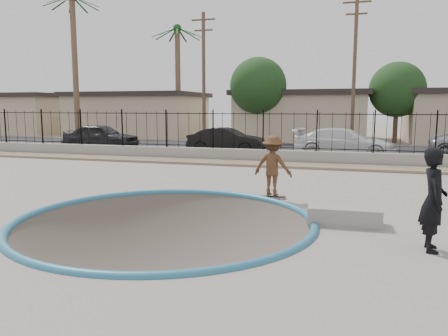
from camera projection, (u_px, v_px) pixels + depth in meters
ground at (269, 179)px, 22.66m from camera, size 120.00×120.00×2.20m
bowl_pit at (166, 221)px, 10.17m from camera, size 6.84×6.84×1.80m
coping_ring at (166, 221)px, 10.17m from camera, size 7.04×7.04×0.20m
rock_strip at (258, 164)px, 19.85m from camera, size 42.00×1.60×0.11m
retaining_wall at (263, 156)px, 20.86m from camera, size 42.00×0.45×0.60m
fence at (263, 131)px, 20.69m from camera, size 40.00×0.04×1.80m
street at (284, 149)px, 27.25m from camera, size 90.00×8.00×0.04m
house_west_far at (22, 113)px, 43.91m from camera, size 10.60×8.60×3.90m
house_west at (139, 114)px, 40.24m from camera, size 11.60×8.60×3.90m
house_center at (302, 115)px, 35.99m from camera, size 10.60×8.60×3.90m
palm_left at (74, 37)px, 33.80m from camera, size 2.30×2.30×11.30m
palm_mid at (178, 57)px, 35.79m from camera, size 2.30×2.30×9.30m
utility_pole_left at (204, 77)px, 30.19m from camera, size 1.70×0.24×9.00m
utility_pole_mid at (354, 69)px, 27.33m from camera, size 1.70×0.24×9.50m
street_tree_left at (258, 86)px, 33.21m from camera, size 4.32×4.32×6.36m
street_tree_mid at (397, 90)px, 31.38m from camera, size 3.96×3.96×5.83m
skater at (273, 169)px, 12.50m from camera, size 1.21×0.82×1.73m
skateboard at (272, 197)px, 12.61m from camera, size 0.78×0.29×0.07m
videographer at (434, 200)px, 7.94m from camera, size 0.46×0.70×1.91m
concrete_ledge at (344, 216)px, 9.84m from camera, size 1.63×0.76×0.40m
car_a at (101, 136)px, 26.80m from camera, size 4.71×2.14×1.57m
car_b at (227, 140)px, 24.50m from camera, size 4.34×1.53×1.43m
car_c at (344, 143)px, 22.70m from camera, size 5.33×2.58×1.50m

